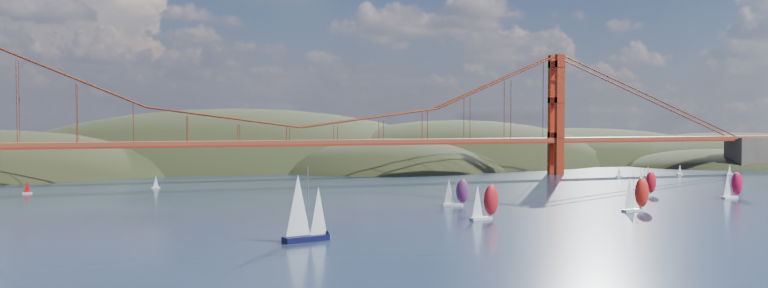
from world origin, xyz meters
TOP-DOWN VIEW (x-y plane):
  - ground at (0.00, 0.00)m, footprint 1200.00×1200.00m
  - headlands at (44.95, 278.29)m, footprint 725.00×225.00m
  - bridge at (-1.75, 180.00)m, footprint 552.00×12.00m
  - sloop_navy at (-30.73, 31.32)m, footprint 10.64×7.25m
  - racer_0 at (20.00, 49.90)m, footprint 8.94×5.08m
  - racer_1 at (66.98, 51.47)m, footprint 9.47×4.80m
  - racer_2 at (117.85, 69.97)m, footprint 8.54×3.89m
  - racer_3 at (96.44, 85.12)m, footprint 8.12×3.51m
  - racer_rwb at (24.89, 78.95)m, footprint 7.99×4.30m
  - distant_boat_2 at (-99.62, 157.64)m, footprint 3.00×2.00m
  - distant_boat_3 at (-57.39, 163.79)m, footprint 3.00×2.00m
  - distant_boat_4 at (136.69, 155.30)m, footprint 3.00×2.00m
  - distant_boat_5 at (149.54, 152.34)m, footprint 3.00×2.00m
  - distant_boat_6 at (170.99, 157.62)m, footprint 3.00×2.00m
  - distant_boat_7 at (193.77, 151.79)m, footprint 3.00×2.00m

SIDE VIEW (x-z plane):
  - headlands at x=44.95m, z-range -60.46..35.54m
  - ground at x=0.00m, z-range 0.00..0.00m
  - distant_boat_2 at x=-99.62m, z-range 0.06..4.76m
  - distant_boat_3 at x=-57.39m, z-range 0.06..4.76m
  - distant_boat_4 at x=136.69m, z-range 0.06..4.76m
  - distant_boat_5 at x=149.54m, z-range 0.06..4.76m
  - distant_boat_6 at x=170.99m, z-range 0.06..4.76m
  - distant_boat_7 at x=193.77m, z-range 0.06..4.76m
  - racer_rwb at x=24.89m, z-range -0.25..8.71m
  - racer_3 at x=96.44m, z-range -0.25..8.97m
  - racer_2 at x=117.85m, z-range -0.27..9.39m
  - racer_0 at x=20.00m, z-range -0.28..9.75m
  - racer_1 at x=66.98m, z-range -0.29..10.35m
  - sloop_navy at x=-30.73m, z-range -0.92..14.86m
  - bridge at x=-1.75m, z-range 4.73..59.73m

